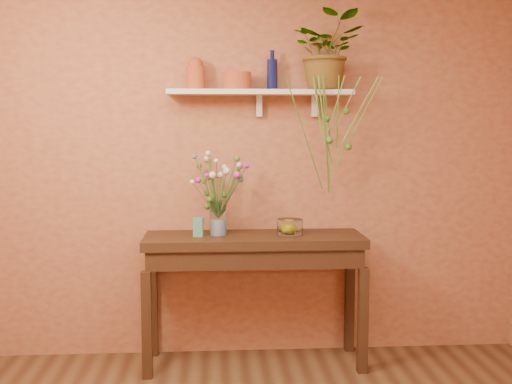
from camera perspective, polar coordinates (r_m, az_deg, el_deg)
The scene contains 13 objects.
room at distance 2.60m, azimuth 2.28°, elevation -1.50°, with size 4.04×4.04×2.70m.
sideboard at distance 4.40m, azimuth -0.18°, elevation -5.68°, with size 1.53×0.49×0.93m.
wall_shelf at distance 4.45m, azimuth 0.50°, elevation 9.00°, with size 1.30×0.24×0.19m.
terracotta_jug at distance 4.44m, azimuth -5.54°, elevation 10.65°, with size 0.15×0.15×0.22m.
terracotta_pot at distance 4.44m, azimuth -1.76°, elevation 10.08°, with size 0.20×0.20×0.12m, color #AC4C2C.
blue_bottle at distance 4.49m, azimuth 1.48°, elevation 10.70°, with size 0.08×0.08×0.28m.
spider_plant at distance 4.51m, azimuth 6.55°, elevation 12.61°, with size 0.48×0.42×0.53m, color #406B23.
plant_fronds at distance 4.34m, azimuth 7.15°, elevation 5.99°, with size 0.68×0.28×0.83m.
glass_vase at distance 4.37m, azimuth -3.46°, elevation -2.61°, with size 0.12×0.12×0.24m.
bouquet at distance 4.33m, azimuth -3.43°, elevation 1.17°, with size 0.41×0.46×0.47m.
glass_bowl at distance 4.40m, azimuth 3.10°, elevation -3.25°, with size 0.18×0.18×0.11m.
lemon at distance 4.41m, azimuth 3.02°, elevation -3.30°, with size 0.08×0.08×0.08m, color yellow.
carton at distance 4.33m, azimuth -5.28°, elevation -3.21°, with size 0.07×0.05×0.13m, color teal.
Camera 1 is at (-0.28, -2.56, 1.70)m, focal length 43.92 mm.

